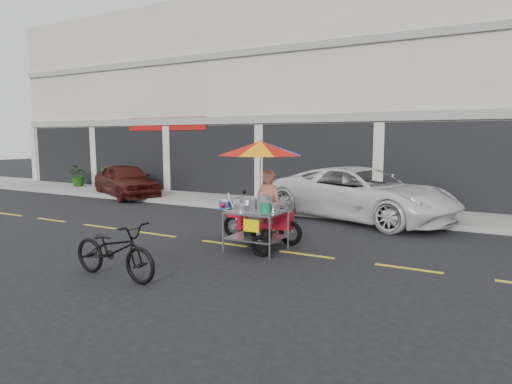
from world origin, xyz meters
The scene contains 10 objects.
ground centered at (0.00, 0.00, 0.00)m, with size 90.00×90.00×0.00m, color black.
sidewalk centered at (0.00, 5.50, 0.07)m, with size 45.00×3.00×0.15m, color gray.
shophouse_block centered at (2.82, 10.59, 4.24)m, with size 36.00×8.11×10.40m.
centerline centered at (0.00, 0.00, 0.00)m, with size 42.00×0.10×0.01m, color gold.
maroon_sedan centered at (-9.69, 4.70, 0.68)m, with size 1.61×4.01×1.36m, color #3F100D.
white_pickup centered at (-0.01, 4.37, 0.77)m, with size 2.56×5.56×1.55m, color silver.
plant_tall centered at (-13.59, 5.63, 0.66)m, with size 0.93×0.80×1.03m, color #18440F.
plant_short centered at (-11.68, 5.51, 0.67)m, with size 0.58×0.58×1.04m, color #18440F.
near_bicycle centered at (-2.36, -2.92, 0.49)m, with size 0.65×1.87×0.98m, color black.
food_vendor_rig centered at (-1.10, 0.13, 1.50)m, with size 2.35×1.89×2.39m.
Camera 1 is at (3.12, -8.05, 2.38)m, focal length 30.00 mm.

